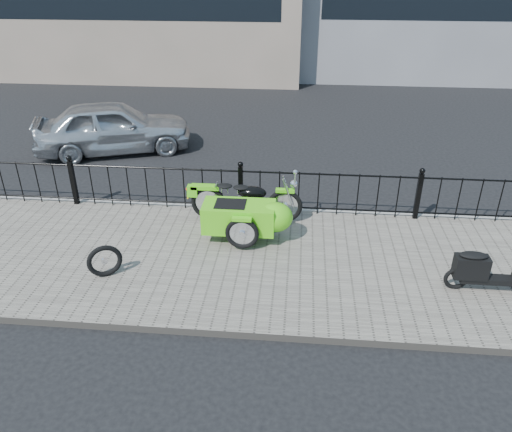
# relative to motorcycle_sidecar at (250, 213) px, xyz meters

# --- Properties ---
(ground) EXTENTS (120.00, 120.00, 0.00)m
(ground) POSITION_rel_motorcycle_sidecar_xyz_m (-0.28, -0.29, -0.59)
(ground) COLOR black
(ground) RESTS_ON ground
(sidewalk) EXTENTS (30.00, 3.80, 0.12)m
(sidewalk) POSITION_rel_motorcycle_sidecar_xyz_m (-0.28, -0.79, -0.53)
(sidewalk) COLOR #676157
(sidewalk) RESTS_ON ground
(curb) EXTENTS (30.00, 0.10, 0.12)m
(curb) POSITION_rel_motorcycle_sidecar_xyz_m (-0.28, 1.15, -0.53)
(curb) COLOR gray
(curb) RESTS_ON ground
(iron_fence) EXTENTS (14.11, 0.11, 1.08)m
(iron_fence) POSITION_rel_motorcycle_sidecar_xyz_m (-0.28, 1.01, -0.01)
(iron_fence) COLOR black
(iron_fence) RESTS_ON sidewalk
(motorcycle_sidecar) EXTENTS (2.28, 1.48, 0.98)m
(motorcycle_sidecar) POSITION_rel_motorcycle_sidecar_xyz_m (0.00, 0.00, 0.00)
(motorcycle_sidecar) COLOR black
(motorcycle_sidecar) RESTS_ON sidewalk
(scooter) EXTENTS (1.40, 0.41, 0.95)m
(scooter) POSITION_rel_motorcycle_sidecar_xyz_m (3.81, -1.34, -0.11)
(scooter) COLOR black
(scooter) RESTS_ON sidewalk
(spare_tire) EXTENTS (0.53, 0.36, 0.57)m
(spare_tire) POSITION_rel_motorcycle_sidecar_xyz_m (-2.20, -1.52, -0.19)
(spare_tire) COLOR black
(spare_tire) RESTS_ON sidewalk
(sedan_car) EXTENTS (4.36, 2.89, 1.38)m
(sedan_car) POSITION_rel_motorcycle_sidecar_xyz_m (-4.13, 4.42, 0.10)
(sedan_car) COLOR #BBBEC3
(sedan_car) RESTS_ON ground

